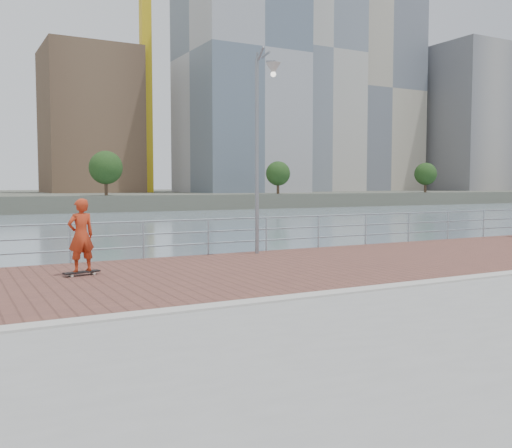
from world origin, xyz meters
name	(u,v)px	position (x,y,z in m)	size (l,w,h in m)	color
water	(305,399)	(0.00, 0.00, -2.00)	(400.00, 400.00, 0.00)	slate
brick_lane	(225,272)	(0.00, 3.60, 0.01)	(40.00, 6.80, 0.02)	brown
curb	(306,296)	(0.00, 0.00, 0.03)	(40.00, 0.40, 0.06)	#B7B5AD
guardrail	(176,234)	(0.00, 7.00, 0.69)	(39.06, 0.06, 1.13)	#8C9EA8
street_lamp	(264,115)	(2.47, 6.06, 4.27)	(0.44, 1.27, 6.01)	gray
skateboard	(82,272)	(-3.25, 4.67, 0.10)	(0.88, 0.39, 0.10)	black
skateboarder	(81,235)	(-3.25, 4.67, 0.98)	(0.64, 0.42, 1.74)	#B83418
tower_crane	(132,26)	(27.36, 104.00, 33.50)	(47.00, 2.00, 50.70)	gold
skyline	(156,76)	(32.29, 104.59, 24.31)	(233.00, 41.00, 65.17)	#ADA38E
shoreline_trees	(13,168)	(2.10, 77.00, 4.39)	(144.81, 5.08, 6.77)	#473323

